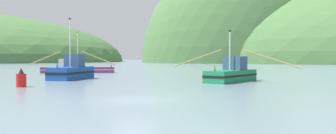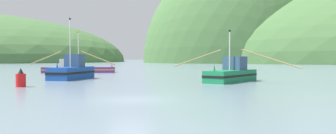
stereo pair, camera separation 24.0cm
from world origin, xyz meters
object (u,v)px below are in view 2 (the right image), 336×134
Objects in this scene: channel_buoy at (21,79)px; fishing_boat_blue at (72,71)px; fishing_boat_purple at (77,69)px; fishing_boat_green at (232,74)px.

fishing_boat_blue is at bearing 89.60° from channel_buoy.
fishing_boat_green is at bearing -50.03° from fishing_boat_purple.
fishing_boat_green is 7.74× the size of channel_buoy.
fishing_boat_blue is 0.90× the size of fishing_boat_purple.
fishing_boat_purple is 0.94× the size of fishing_boat_green.
channel_buoy is (-18.07, -8.99, -0.17)m from fishing_boat_green.
fishing_boat_green reaches higher than channel_buoy.
channel_buoy is (-0.08, -10.80, -0.23)m from fishing_boat_blue.
fishing_boat_blue is 10.80m from channel_buoy.
fishing_boat_purple is (-5.85, 16.21, -0.23)m from fishing_boat_blue.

